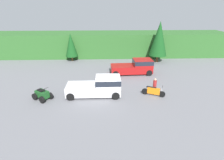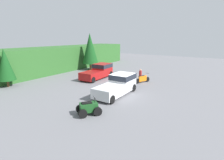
{
  "view_description": "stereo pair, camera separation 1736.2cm",
  "coord_description": "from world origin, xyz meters",
  "px_view_note": "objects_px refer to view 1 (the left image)",
  "views": [
    {
      "loc": [
        0.28,
        -15.93,
        8.47
      ],
      "look_at": [
        0.89,
        1.67,
        0.95
      ],
      "focal_mm": 28.0,
      "sensor_mm": 36.0,
      "label": 1
    },
    {
      "loc": [
        -15.34,
        -8.86,
        5.74
      ],
      "look_at": [
        0.89,
        1.67,
        0.95
      ],
      "focal_mm": 28.0,
      "sensor_mm": 36.0,
      "label": 2
    }
  ],
  "objects_px": {
    "pickup_truck_red": "(135,66)",
    "pickup_truck_second": "(99,86)",
    "dirt_bike": "(153,91)",
    "rider_person": "(155,86)",
    "quad_atv": "(42,95)"
  },
  "relations": [
    {
      "from": "pickup_truck_red",
      "to": "pickup_truck_second",
      "type": "relative_size",
      "value": 1.02
    },
    {
      "from": "pickup_truck_second",
      "to": "dirt_bike",
      "type": "height_order",
      "value": "pickup_truck_second"
    },
    {
      "from": "pickup_truck_second",
      "to": "rider_person",
      "type": "xyz_separation_m",
      "value": [
        5.7,
        0.08,
        -0.08
      ]
    },
    {
      "from": "rider_person",
      "to": "quad_atv",
      "type": "bearing_deg",
      "value": -158.13
    },
    {
      "from": "pickup_truck_red",
      "to": "quad_atv",
      "type": "relative_size",
      "value": 2.58
    },
    {
      "from": "pickup_truck_red",
      "to": "rider_person",
      "type": "distance_m",
      "value": 6.04
    },
    {
      "from": "dirt_bike",
      "to": "rider_person",
      "type": "xyz_separation_m",
      "value": [
        0.18,
        0.41,
        0.46
      ]
    },
    {
      "from": "quad_atv",
      "to": "rider_person",
      "type": "relative_size",
      "value": 1.23
    },
    {
      "from": "quad_atv",
      "to": "rider_person",
      "type": "xyz_separation_m",
      "value": [
        11.18,
        0.77,
        0.44
      ]
    },
    {
      "from": "pickup_truck_red",
      "to": "pickup_truck_second",
      "type": "xyz_separation_m",
      "value": [
        -4.66,
        -6.03,
        -0.0
      ]
    },
    {
      "from": "dirt_bike",
      "to": "pickup_truck_second",
      "type": "bearing_deg",
      "value": -159.91
    },
    {
      "from": "quad_atv",
      "to": "pickup_truck_second",
      "type": "bearing_deg",
      "value": 42.99
    },
    {
      "from": "pickup_truck_red",
      "to": "pickup_truck_second",
      "type": "height_order",
      "value": "same"
    },
    {
      "from": "pickup_truck_red",
      "to": "pickup_truck_second",
      "type": "bearing_deg",
      "value": -130.28
    },
    {
      "from": "pickup_truck_red",
      "to": "dirt_bike",
      "type": "xyz_separation_m",
      "value": [
        0.86,
        -6.37,
        -0.54
      ]
    }
  ]
}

